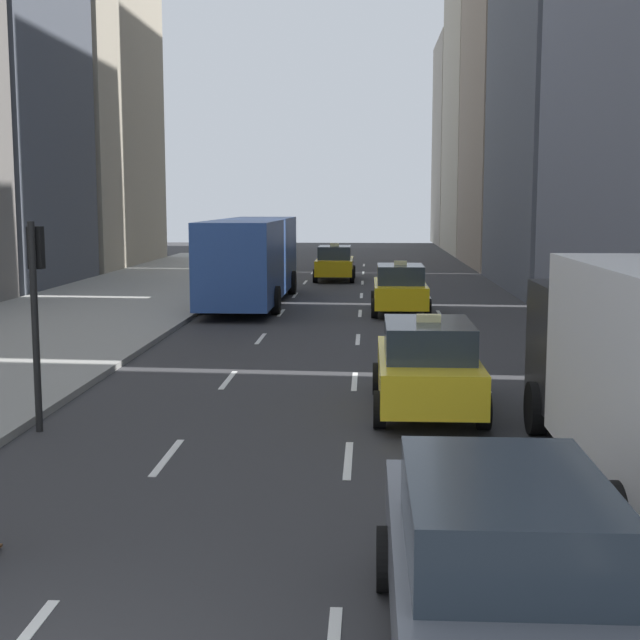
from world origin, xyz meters
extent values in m
cube|color=gray|center=(-7.00, 27.00, 0.07)|extent=(8.00, 66.00, 0.15)
cube|color=white|center=(-0.20, 8.00, 0.01)|extent=(0.12, 2.00, 0.01)
cube|color=white|center=(-0.20, 14.00, 0.01)|extent=(0.12, 2.00, 0.01)
cube|color=white|center=(-0.20, 20.00, 0.01)|extent=(0.12, 2.00, 0.01)
cube|color=white|center=(-0.20, 26.00, 0.01)|extent=(0.12, 2.00, 0.01)
cube|color=white|center=(-0.20, 32.00, 0.01)|extent=(0.12, 2.00, 0.01)
cube|color=white|center=(-0.20, 38.00, 0.01)|extent=(0.12, 2.00, 0.01)
cube|color=white|center=(-0.20, 44.00, 0.01)|extent=(0.12, 2.00, 0.01)
cube|color=white|center=(-0.20, 50.00, 0.01)|extent=(0.12, 2.00, 0.01)
cube|color=white|center=(2.60, 8.00, 0.01)|extent=(0.12, 2.00, 0.01)
cube|color=white|center=(2.60, 14.00, 0.01)|extent=(0.12, 2.00, 0.01)
cube|color=white|center=(2.60, 20.00, 0.01)|extent=(0.12, 2.00, 0.01)
cube|color=white|center=(2.60, 26.00, 0.01)|extent=(0.12, 2.00, 0.01)
cube|color=white|center=(2.60, 32.00, 0.01)|extent=(0.12, 2.00, 0.01)
cube|color=white|center=(2.60, 38.00, 0.01)|extent=(0.12, 2.00, 0.01)
cube|color=white|center=(2.60, 44.00, 0.01)|extent=(0.12, 2.00, 0.01)
cube|color=white|center=(2.60, 50.00, 0.01)|extent=(0.12, 2.00, 0.01)
cube|color=white|center=(5.40, 8.00, 0.01)|extent=(0.12, 2.00, 0.01)
cube|color=white|center=(5.40, 14.00, 0.01)|extent=(0.12, 2.00, 0.01)
cube|color=white|center=(5.40, 20.00, 0.01)|extent=(0.12, 2.00, 0.01)
cube|color=white|center=(5.40, 26.00, 0.01)|extent=(0.12, 2.00, 0.01)
cube|color=white|center=(5.40, 32.00, 0.01)|extent=(0.12, 2.00, 0.01)
cube|color=white|center=(5.40, 38.00, 0.01)|extent=(0.12, 2.00, 0.01)
cube|color=white|center=(5.40, 44.00, 0.01)|extent=(0.12, 2.00, 0.01)
cube|color=white|center=(5.40, 50.00, 0.01)|extent=(0.12, 2.00, 0.01)
cube|color=#A89E89|center=(12.00, 64.74, 13.15)|extent=(6.00, 14.28, 26.30)
cube|color=gray|center=(12.00, 78.22, 9.22)|extent=(6.00, 11.49, 18.45)
cube|color=yellow|center=(4.00, 11.35, 0.71)|extent=(1.80, 4.40, 0.76)
cube|color=#28333D|center=(4.00, 11.08, 1.41)|extent=(1.58, 2.29, 0.64)
cube|color=#F2E599|center=(4.00, 11.08, 1.80)|extent=(0.44, 0.20, 0.14)
cylinder|color=black|center=(3.10, 12.71, 0.33)|extent=(0.22, 0.66, 0.66)
cylinder|color=black|center=(4.90, 12.71, 0.33)|extent=(0.22, 0.66, 0.66)
cylinder|color=black|center=(3.10, 9.98, 0.33)|extent=(0.22, 0.66, 0.66)
cylinder|color=black|center=(4.90, 9.98, 0.33)|extent=(0.22, 0.66, 0.66)
cube|color=yellow|center=(1.20, 39.29, 0.71)|extent=(1.80, 4.40, 0.76)
cube|color=#28333D|center=(1.20, 39.03, 1.41)|extent=(1.58, 2.29, 0.64)
cube|color=#F2E599|center=(1.20, 39.03, 1.80)|extent=(0.44, 0.20, 0.14)
cylinder|color=black|center=(0.30, 40.66, 0.33)|extent=(0.22, 0.66, 0.66)
cylinder|color=black|center=(2.10, 40.66, 0.33)|extent=(0.22, 0.66, 0.66)
cylinder|color=black|center=(0.30, 37.93, 0.33)|extent=(0.22, 0.66, 0.66)
cylinder|color=black|center=(2.10, 37.93, 0.33)|extent=(0.22, 0.66, 0.66)
cube|color=yellow|center=(4.00, 26.19, 0.71)|extent=(1.80, 4.40, 0.76)
cube|color=#28333D|center=(4.00, 25.92, 1.41)|extent=(1.58, 2.29, 0.64)
cube|color=#F2E599|center=(4.00, 25.92, 1.80)|extent=(0.44, 0.20, 0.14)
cylinder|color=black|center=(3.10, 27.55, 0.33)|extent=(0.22, 0.66, 0.66)
cylinder|color=black|center=(4.90, 27.55, 0.33)|extent=(0.22, 0.66, 0.66)
cylinder|color=black|center=(3.10, 24.82, 0.33)|extent=(0.22, 0.66, 0.66)
cylinder|color=black|center=(4.90, 24.82, 0.33)|extent=(0.22, 0.66, 0.66)
cube|color=#565B66|center=(4.00, 2.00, 0.72)|extent=(1.80, 4.62, 0.78)
cube|color=#28333D|center=(4.00, 1.73, 1.43)|extent=(1.58, 2.40, 0.64)
cylinder|color=black|center=(3.10, 3.44, 0.33)|extent=(0.22, 0.66, 0.66)
cylinder|color=black|center=(4.90, 3.44, 0.33)|extent=(0.22, 0.66, 0.66)
cube|color=#2D519E|center=(-1.60, 28.78, 1.80)|extent=(2.50, 11.60, 2.90)
cube|color=#28333D|center=(-1.60, 34.53, 2.15)|extent=(2.30, 0.12, 1.40)
cube|color=#28333D|center=(-2.81, 28.78, 2.15)|extent=(0.08, 9.86, 1.10)
cube|color=yellow|center=(-1.60, 34.53, 3.05)|extent=(1.50, 0.10, 0.36)
cylinder|color=black|center=(-2.85, 32.38, 0.50)|extent=(0.30, 1.00, 1.00)
cylinder|color=black|center=(-0.35, 32.38, 0.50)|extent=(0.30, 1.00, 1.00)
cylinder|color=black|center=(-2.85, 25.59, 0.50)|extent=(0.30, 1.00, 1.00)
cylinder|color=black|center=(-0.35, 25.59, 0.50)|extent=(0.30, 1.00, 1.00)
cube|color=#262628|center=(6.80, 9.72, 1.50)|extent=(2.10, 2.40, 2.10)
cube|color=#28333D|center=(6.80, 10.87, 1.80)|extent=(1.90, 0.10, 0.90)
cylinder|color=black|center=(5.75, 9.72, 0.45)|extent=(0.28, 0.90, 0.90)
cylinder|color=black|center=(5.65, 4.32, 0.45)|extent=(0.28, 0.90, 0.90)
cylinder|color=black|center=(-2.75, 9.43, 1.80)|extent=(0.12, 0.12, 3.60)
cube|color=black|center=(-2.75, 9.61, 3.15)|extent=(0.24, 0.20, 0.72)
sphere|color=red|center=(-2.75, 9.72, 3.38)|extent=(0.14, 0.14, 0.14)
sphere|color=#4C3F14|center=(-2.75, 9.72, 3.15)|extent=(0.14, 0.14, 0.14)
sphere|color=#198C2D|center=(-2.75, 9.72, 2.92)|extent=(0.14, 0.14, 0.14)
camera|label=1|loc=(2.89, -5.21, 3.93)|focal=50.00mm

